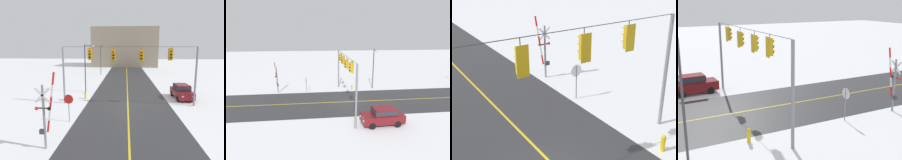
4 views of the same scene
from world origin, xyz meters
TOP-DOWN VIEW (x-y plane):
  - ground_plane at (0.00, 0.00)m, footprint 160.00×160.00m
  - signal_span at (0.00, -0.01)m, footprint 14.20×0.47m
  - stop_sign at (-4.95, -5.28)m, footprint 0.80×0.09m
  - railroad_crossing at (-5.08, -9.64)m, footprint 1.28×0.31m
  - parked_car_maroon at (6.49, 2.82)m, footprint 1.94×4.25m
  - streetlamp_near at (-5.59, 5.56)m, footprint 1.39×0.28m
  - fire_hydrant at (-5.07, 1.92)m, footprint 0.24×0.31m

SIDE VIEW (x-z plane):
  - ground_plane at x=0.00m, z-range 0.00..0.00m
  - fire_hydrant at x=-5.07m, z-range 0.03..0.91m
  - parked_car_maroon at x=6.49m, z-range 0.08..1.82m
  - stop_sign at x=-4.95m, z-range 0.54..2.89m
  - railroad_crossing at x=-5.08m, z-range -0.09..4.68m
  - streetlamp_near at x=-5.59m, z-range 0.67..7.17m
  - signal_span at x=0.00m, z-range 1.34..7.55m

